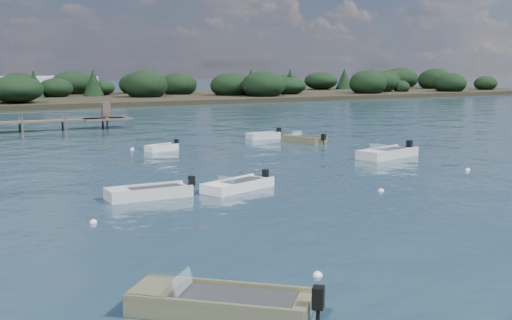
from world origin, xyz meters
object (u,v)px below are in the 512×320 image
dinghy_mid_white_a (238,187)px  tender_far_grey_b (263,137)px  dinghy_extra_b (304,140)px  dinghy_near_olive (220,307)px  dinghy_mid_grey (149,195)px  tender_far_white (162,149)px  dinghy_mid_white_b (387,155)px

dinghy_mid_white_a → tender_far_grey_b: 24.13m
dinghy_extra_b → tender_far_grey_b: (-1.88, 3.97, 0.01)m
tender_far_grey_b → dinghy_near_olive: bearing=-121.2°
dinghy_extra_b → dinghy_mid_grey: dinghy_extra_b is taller
dinghy_mid_white_a → dinghy_mid_grey: (-4.95, 0.30, 0.02)m
dinghy_near_olive → tender_far_grey_b: dinghy_near_olive is taller
tender_far_white → dinghy_near_olive: dinghy_near_olive is taller
dinghy_extra_b → dinghy_mid_grey: size_ratio=0.92×
dinghy_mid_white_b → dinghy_mid_white_a: 16.14m
dinghy_mid_white_a → tender_far_grey_b: size_ratio=1.33×
tender_far_white → dinghy_near_olive: size_ratio=0.62×
dinghy_mid_white_b → dinghy_mid_grey: 20.78m
dinghy_extra_b → dinghy_mid_white_b: dinghy_mid_white_b is taller
dinghy_mid_grey → dinghy_near_olive: bearing=-102.6°
dinghy_extra_b → dinghy_mid_white_a: (-14.97, -16.30, -0.02)m
dinghy_mid_white_b → dinghy_mid_white_a: size_ratio=1.21×
tender_far_white → dinghy_near_olive: 33.90m
dinghy_mid_white_b → dinghy_near_olive: bearing=-138.6°
dinghy_extra_b → tender_far_grey_b: size_ratio=1.23×
tender_far_white → dinghy_near_olive: (-10.47, -32.25, 0.02)m
tender_far_white → tender_far_grey_b: (11.06, 3.29, 0.02)m
dinghy_mid_white_b → dinghy_mid_white_a: dinghy_mid_white_b is taller
dinghy_extra_b → dinghy_near_olive: bearing=-126.6°
dinghy_near_olive → dinghy_mid_white_b: size_ratio=0.85×
tender_far_white → dinghy_extra_b: (12.94, -0.67, 0.01)m
dinghy_mid_white_a → tender_far_grey_b: (13.09, 20.27, 0.03)m
dinghy_mid_grey → tender_far_grey_b: bearing=47.9°
tender_far_grey_b → dinghy_mid_white_b: bearing=-82.0°
dinghy_near_olive → dinghy_mid_grey: (3.49, 15.57, -0.01)m
tender_far_grey_b → dinghy_mid_grey: tender_far_grey_b is taller
tender_far_white → dinghy_extra_b: 12.96m
dinghy_mid_white_a → tender_far_grey_b: tender_far_grey_b is taller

